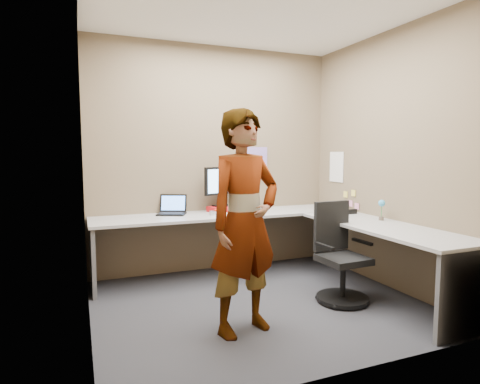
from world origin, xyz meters
name	(u,v)px	position (x,y,z in m)	size (l,w,h in m)	color
ground	(259,304)	(0.00, 0.00, 0.00)	(3.00, 3.00, 0.00)	#242429
wall_back	(215,159)	(0.00, 1.30, 1.35)	(3.00, 3.00, 0.00)	brown
wall_right	(388,160)	(1.50, 0.00, 1.35)	(2.70, 2.70, 0.00)	brown
wall_left	(84,163)	(-1.50, 0.00, 1.35)	(2.70, 2.70, 0.00)	brown
ceiling	(260,9)	(0.00, 0.00, 2.70)	(3.00, 3.00, 0.00)	white
desk	(281,232)	(0.44, 0.39, 0.59)	(2.98, 2.58, 0.73)	#A1A1A1
paper_ream	(222,209)	(0.04, 1.14, 0.76)	(0.31, 0.23, 0.06)	red
monitor	(222,183)	(0.04, 1.16, 1.07)	(0.47, 0.23, 0.47)	black
laptop	(172,209)	(-0.56, 1.15, 0.79)	(0.39, 0.36, 0.22)	black
trackball_mouse	(216,213)	(-0.12, 0.91, 0.76)	(0.12, 0.08, 0.07)	#B7B7BC
origami	(226,214)	(-0.06, 0.76, 0.76)	(0.10, 0.10, 0.06)	white
stapler	(351,212)	(1.34, 0.39, 0.76)	(0.15, 0.04, 0.06)	black
flower	(382,207)	(1.36, -0.08, 0.87)	(0.07, 0.07, 0.22)	brown
calendar_purple	(256,163)	(0.55, 1.29, 1.30)	(0.30, 0.01, 0.40)	#846BB7
calendar_white	(337,167)	(1.49, 0.90, 1.25)	(0.01, 0.28, 0.38)	white
sticky_note_a	(353,193)	(1.49, 0.55, 0.95)	(0.01, 0.07, 0.07)	#F2E059
sticky_note_b	(350,203)	(1.49, 0.60, 0.82)	(0.01, 0.07, 0.07)	pink
sticky_note_c	(357,206)	(1.49, 0.48, 0.80)	(0.01, 0.07, 0.07)	pink
sticky_note_d	(346,194)	(1.49, 0.70, 0.92)	(0.01, 0.07, 0.07)	#F2E059
office_chair	(339,261)	(0.77, -0.20, 0.38)	(0.50, 0.50, 0.94)	black
person	(245,222)	(-0.34, -0.47, 0.89)	(0.65, 0.42, 1.78)	#999399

